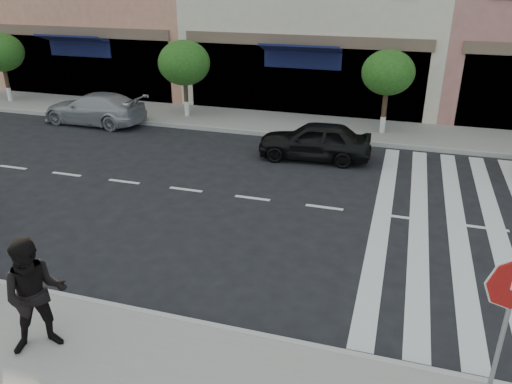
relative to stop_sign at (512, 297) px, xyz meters
name	(u,v)px	position (x,y,z in m)	size (l,w,h in m)	color
ground	(195,276)	(-5.38, 1.77, -1.85)	(120.00, 120.00, 0.00)	black
sidewalk_far	(305,126)	(-5.38, 12.77, -1.78)	(60.00, 3.00, 0.15)	gray
street_tree_wa	(1,53)	(-19.38, 12.57, 0.48)	(2.00, 2.00, 3.05)	#473323
street_tree_wb	(184,63)	(-10.38, 12.57, 0.46)	(2.10, 2.10, 3.06)	#473323
street_tree_c	(388,73)	(-2.38, 12.57, 0.51)	(1.90, 1.90, 3.04)	#473323
stop_sign	(512,297)	(0.00, 0.00, 0.00)	(0.82, 0.13, 2.32)	gray
walker	(35,296)	(-6.79, -1.01, -0.71)	(0.96, 0.75, 1.98)	black
car_far_left	(94,108)	(-13.67, 10.87, -1.23)	(1.74, 4.29, 1.24)	#9A9A9F
car_far_mid	(315,141)	(-4.36, 9.37, -1.22)	(1.48, 3.68, 1.25)	black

